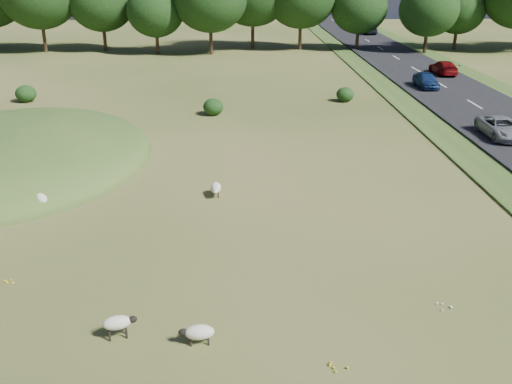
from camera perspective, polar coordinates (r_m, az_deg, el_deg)
ground at (r=41.40m, az=-3.49°, el=6.97°), size 160.00×160.00×0.00m
mound at (r=36.23m, az=-23.19°, el=3.00°), size 16.00×20.00×4.00m
road at (r=54.42m, az=18.68°, el=9.64°), size 8.00×150.00×0.25m
shrubs at (r=46.72m, az=-8.61°, el=9.31°), size 27.85×6.45×1.37m
sheep_0 at (r=28.08m, az=-20.81°, el=-0.61°), size 1.07×1.08×0.84m
sheep_1 at (r=18.21m, az=-13.64°, el=-12.60°), size 1.09×0.66×0.76m
sheep_2 at (r=17.64m, az=-5.80°, el=-13.79°), size 1.10×0.54×0.63m
sheep_3 at (r=27.98m, az=-4.05°, el=0.40°), size 0.51×1.15×0.67m
car_0 at (r=54.21m, az=16.65°, el=10.69°), size 1.60×3.99×1.36m
car_3 at (r=95.17m, az=11.17°, el=15.72°), size 2.13×5.23×1.52m
car_4 at (r=39.92m, az=23.37°, el=5.93°), size 2.07×4.49×1.25m
car_5 at (r=61.50m, az=18.25°, el=11.75°), size 1.86×4.57×1.33m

